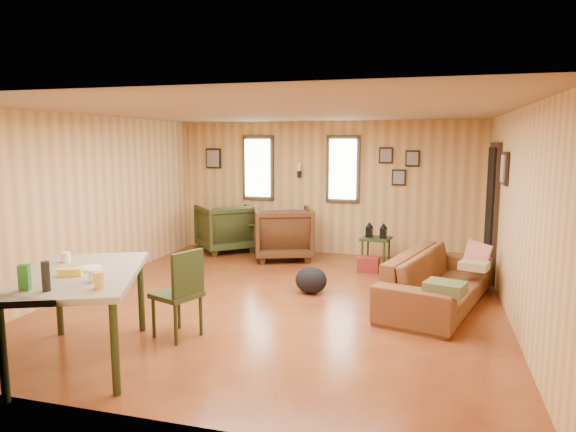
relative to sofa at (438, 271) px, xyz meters
name	(u,v)px	position (x,y,z in m)	size (l,w,h in m)	color
room	(298,206)	(-1.79, -0.07, 0.76)	(5.54, 6.04, 2.44)	brown
sofa	(438,271)	(0.00, 0.00, 0.00)	(2.27, 0.66, 0.89)	brown
recliner_brown	(283,230)	(-2.59, 1.99, 0.06)	(0.98, 0.92, 1.01)	#432714
recliner_green	(226,225)	(-3.80, 2.32, 0.04)	(0.94, 0.88, 0.97)	#303819
end_table	(252,231)	(-3.33, 2.46, -0.06)	(0.62, 0.58, 0.69)	#293919
side_table	(376,236)	(-0.97, 1.92, 0.05)	(0.51, 0.51, 0.72)	#293919
cooler	(368,264)	(-1.03, 1.47, -0.33)	(0.34, 0.25, 0.24)	maroon
backpack	(311,280)	(-1.64, 0.08, -0.26)	(0.48, 0.39, 0.37)	black
sofa_pillows	(462,273)	(0.26, -0.24, 0.06)	(0.86, 1.77, 0.36)	#4C552F
dining_table	(80,281)	(-3.18, -2.61, 0.33)	(1.58, 1.92, 1.09)	gray
dining_chair	(181,289)	(-2.57, -1.83, 0.08)	(0.55, 0.55, 0.94)	#303819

